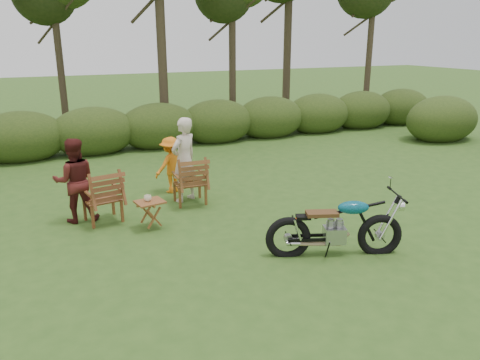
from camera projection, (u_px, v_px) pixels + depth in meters
name	position (u px, v px, depth m)	size (l,w,h in m)	color
ground	(316.00, 265.00, 7.20)	(80.00, 80.00, 0.00)	#2E501A
tree_line	(163.00, 22.00, 14.73)	(22.52, 11.62, 8.14)	#37281E
motorcycle	(333.00, 254.00, 7.58)	(2.09, 0.80, 1.19)	#0D8AAB
lawn_chair_right	(190.00, 203.00, 9.91)	(0.70, 0.70, 1.02)	#5C3417
lawn_chair_left	(104.00, 221.00, 8.93)	(0.71, 0.71, 1.03)	brown
side_table	(151.00, 215.00, 8.53)	(0.51, 0.43, 0.53)	brown
cup	(148.00, 198.00, 8.45)	(0.13, 0.13, 0.11)	#ECE4C2
adult_a	(186.00, 200.00, 10.07)	(0.66, 0.43, 1.80)	beige
adult_b	(79.00, 220.00, 8.96)	(0.78, 0.61, 1.60)	#4E1816
child	(172.00, 192.00, 10.62)	(0.82, 0.47, 1.26)	orange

